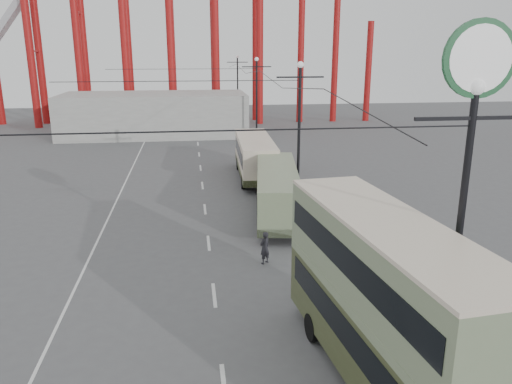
{
  "coord_description": "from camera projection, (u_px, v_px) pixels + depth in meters",
  "views": [
    {
      "loc": [
        -1.74,
        -15.22,
        10.0
      ],
      "look_at": [
        1.48,
        9.19,
        3.0
      ],
      "focal_mm": 35.0,
      "sensor_mm": 36.0,
      "label": 1
    }
  ],
  "objects": [
    {
      "name": "lamp_post_near",
      "position": [
        471.0,
        135.0,
        13.16
      ],
      "size": [
        3.2,
        0.44,
        10.8
      ],
      "color": "black",
      "rests_on": "ground"
    },
    {
      "name": "lamp_post_mid",
      "position": [
        299.0,
        131.0,
        34.06
      ],
      "size": [
        3.2,
        0.44,
        9.32
      ],
      "color": "black",
      "rests_on": "ground"
    },
    {
      "name": "single_decker_cream",
      "position": [
        255.0,
        156.0,
        40.24
      ],
      "size": [
        3.02,
        10.49,
        3.23
      ],
      "rotation": [
        0.0,
        0.0,
        -0.04
      ],
      "color": "beige",
      "rests_on": "ground"
    },
    {
      "name": "fairground_shed",
      "position": [
        155.0,
        114.0,
        60.86
      ],
      "size": [
        22.0,
        10.0,
        5.0
      ],
      "primitive_type": "cube",
      "color": "gray",
      "rests_on": "ground"
    },
    {
      "name": "lamp_post_far",
      "position": [
        257.0,
        101.0,
        55.04
      ],
      "size": [
        3.2,
        0.44,
        9.32
      ],
      "color": "black",
      "rests_on": "ground"
    },
    {
      "name": "ground",
      "position": [
        248.0,
        347.0,
        17.47
      ],
      "size": [
        160.0,
        160.0,
        0.0
      ],
      "primitive_type": "plane",
      "color": "#505052",
      "rests_on": "ground"
    },
    {
      "name": "single_decker_green",
      "position": [
        277.0,
        190.0,
        30.88
      ],
      "size": [
        3.86,
        10.82,
        2.99
      ],
      "rotation": [
        0.0,
        0.0,
        -0.14
      ],
      "color": "gray",
      "rests_on": "ground"
    },
    {
      "name": "double_decker_bus",
      "position": [
        384.0,
        296.0,
        14.7
      ],
      "size": [
        3.57,
        10.24,
        5.39
      ],
      "rotation": [
        0.0,
        0.0,
        0.11
      ],
      "color": "#363C20",
      "rests_on": "ground"
    },
    {
      "name": "pedestrian",
      "position": [
        265.0,
        248.0,
        24.12
      ],
      "size": [
        0.7,
        0.68,
        1.62
      ],
      "primitive_type": "imported",
      "rotation": [
        0.0,
        0.0,
        3.83
      ],
      "color": "#222127",
      "rests_on": "ground"
    },
    {
      "name": "lamp_post_distant",
      "position": [
        238.0,
        87.0,
        76.02
      ],
      "size": [
        3.2,
        0.44,
        9.32
      ],
      "color": "black",
      "rests_on": "ground"
    },
    {
      "name": "road_markings",
      "position": [
        205.0,
        194.0,
        36.15
      ],
      "size": [
        12.52,
        120.0,
        0.01
      ],
      "color": "silver",
      "rests_on": "ground"
    }
  ]
}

